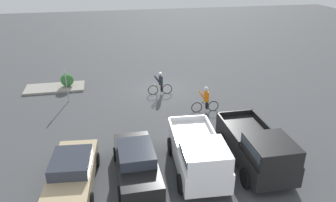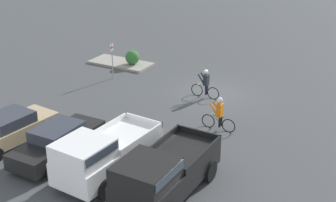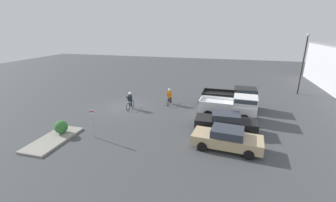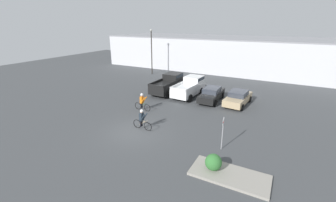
{
  "view_description": "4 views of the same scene",
  "coord_description": "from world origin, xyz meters",
  "px_view_note": "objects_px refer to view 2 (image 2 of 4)",
  "views": [
    {
      "loc": [
        4.08,
        22.31,
        9.29
      ],
      "look_at": [
        0.49,
        4.58,
        1.2
      ],
      "focal_mm": 35.0,
      "sensor_mm": 36.0,
      "label": 1
    },
    {
      "loc": [
        -10.01,
        23.39,
        10.41
      ],
      "look_at": [
        0.49,
        4.58,
        1.2
      ],
      "focal_mm": 50.0,
      "sensor_mm": 36.0,
      "label": 2
    },
    {
      "loc": [
        19.74,
        9.75,
        7.75
      ],
      "look_at": [
        0.49,
        4.58,
        1.2
      ],
      "focal_mm": 24.0,
      "sensor_mm": 36.0,
      "label": 3
    },
    {
      "loc": [
        9.8,
        -12.85,
        8.23
      ],
      "look_at": [
        0.49,
        4.58,
        1.2
      ],
      "focal_mm": 24.0,
      "sensor_mm": 36.0,
      "label": 4
    }
  ],
  "objects_px": {
    "pickup_truck_0": "(163,173)",
    "fire_lane_sign": "(112,57)",
    "sedan_0": "(58,141)",
    "cyclist_0": "(206,83)",
    "shrub": "(132,57)",
    "cyclist_1": "(219,113)",
    "sedan_1": "(10,129)",
    "pickup_truck_1": "(103,154)"
  },
  "relations": [
    {
      "from": "cyclist_0",
      "to": "fire_lane_sign",
      "type": "xyz_separation_m",
      "value": [
        6.47,
        0.0,
        0.58
      ]
    },
    {
      "from": "cyclist_1",
      "to": "fire_lane_sign",
      "type": "height_order",
      "value": "fire_lane_sign"
    },
    {
      "from": "shrub",
      "to": "sedan_0",
      "type": "bearing_deg",
      "value": 108.23
    },
    {
      "from": "pickup_truck_0",
      "to": "fire_lane_sign",
      "type": "relative_size",
      "value": 2.18
    },
    {
      "from": "pickup_truck_1",
      "to": "cyclist_0",
      "type": "bearing_deg",
      "value": -89.99
    },
    {
      "from": "shrub",
      "to": "pickup_truck_0",
      "type": "bearing_deg",
      "value": 127.38
    },
    {
      "from": "pickup_truck_0",
      "to": "pickup_truck_1",
      "type": "bearing_deg",
      "value": -1.8
    },
    {
      "from": "sedan_1",
      "to": "shrub",
      "type": "distance_m",
      "value": 12.13
    },
    {
      "from": "pickup_truck_0",
      "to": "cyclist_0",
      "type": "height_order",
      "value": "pickup_truck_0"
    },
    {
      "from": "cyclist_0",
      "to": "cyclist_1",
      "type": "bearing_deg",
      "value": 124.05
    },
    {
      "from": "sedan_1",
      "to": "fire_lane_sign",
      "type": "xyz_separation_m",
      "value": [
        0.9,
        -9.46,
        0.7
      ]
    },
    {
      "from": "pickup_truck_0",
      "to": "cyclist_1",
      "type": "xyz_separation_m",
      "value": [
        0.49,
        -6.4,
        -0.21
      ]
    },
    {
      "from": "shrub",
      "to": "cyclist_0",
      "type": "bearing_deg",
      "value": 158.66
    },
    {
      "from": "pickup_truck_0",
      "to": "cyclist_0",
      "type": "xyz_separation_m",
      "value": [
        2.82,
        -9.85,
        -0.27
      ]
    },
    {
      "from": "pickup_truck_0",
      "to": "cyclist_0",
      "type": "relative_size",
      "value": 2.91
    },
    {
      "from": "sedan_0",
      "to": "shrub",
      "type": "height_order",
      "value": "sedan_0"
    },
    {
      "from": "pickup_truck_1",
      "to": "sedan_1",
      "type": "xyz_separation_m",
      "value": [
        5.58,
        -0.3,
        -0.38
      ]
    },
    {
      "from": "pickup_truck_1",
      "to": "sedan_1",
      "type": "distance_m",
      "value": 5.6
    },
    {
      "from": "sedan_1",
      "to": "fire_lane_sign",
      "type": "bearing_deg",
      "value": -84.58
    },
    {
      "from": "cyclist_0",
      "to": "pickup_truck_0",
      "type": "bearing_deg",
      "value": 105.98
    },
    {
      "from": "cyclist_1",
      "to": "shrub",
      "type": "xyz_separation_m",
      "value": [
        9.03,
        -6.06,
        -0.27
      ]
    },
    {
      "from": "pickup_truck_1",
      "to": "cyclist_0",
      "type": "relative_size",
      "value": 2.82
    },
    {
      "from": "sedan_1",
      "to": "cyclist_0",
      "type": "relative_size",
      "value": 2.63
    },
    {
      "from": "pickup_truck_0",
      "to": "shrub",
      "type": "height_order",
      "value": "pickup_truck_0"
    },
    {
      "from": "sedan_0",
      "to": "cyclist_0",
      "type": "height_order",
      "value": "cyclist_0"
    },
    {
      "from": "pickup_truck_1",
      "to": "shrub",
      "type": "distance_m",
      "value": 14.09
    },
    {
      "from": "sedan_0",
      "to": "cyclist_0",
      "type": "bearing_deg",
      "value": -106.58
    },
    {
      "from": "cyclist_0",
      "to": "shrub",
      "type": "relative_size",
      "value": 1.84
    },
    {
      "from": "pickup_truck_1",
      "to": "cyclist_1",
      "type": "height_order",
      "value": "pickup_truck_1"
    },
    {
      "from": "pickup_truck_0",
      "to": "pickup_truck_1",
      "type": "distance_m",
      "value": 2.82
    },
    {
      "from": "sedan_0",
      "to": "fire_lane_sign",
      "type": "bearing_deg",
      "value": -68.36
    },
    {
      "from": "sedan_1",
      "to": "fire_lane_sign",
      "type": "relative_size",
      "value": 1.97
    },
    {
      "from": "pickup_truck_0",
      "to": "fire_lane_sign",
      "type": "distance_m",
      "value": 13.54
    },
    {
      "from": "cyclist_1",
      "to": "shrub",
      "type": "relative_size",
      "value": 1.87
    },
    {
      "from": "pickup_truck_0",
      "to": "cyclist_1",
      "type": "distance_m",
      "value": 6.43
    },
    {
      "from": "sedan_0",
      "to": "fire_lane_sign",
      "type": "relative_size",
      "value": 1.98
    },
    {
      "from": "pickup_truck_1",
      "to": "cyclist_0",
      "type": "xyz_separation_m",
      "value": [
        0.0,
        -9.76,
        -0.26
      ]
    },
    {
      "from": "fire_lane_sign",
      "to": "pickup_truck_0",
      "type": "bearing_deg",
      "value": 133.34
    },
    {
      "from": "cyclist_1",
      "to": "fire_lane_sign",
      "type": "bearing_deg",
      "value": -21.36
    },
    {
      "from": "pickup_truck_0",
      "to": "fire_lane_sign",
      "type": "xyz_separation_m",
      "value": [
        9.29,
        -9.85,
        0.31
      ]
    },
    {
      "from": "pickup_truck_0",
      "to": "shrub",
      "type": "relative_size",
      "value": 5.35
    },
    {
      "from": "pickup_truck_0",
      "to": "sedan_1",
      "type": "bearing_deg",
      "value": -2.66
    }
  ]
}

